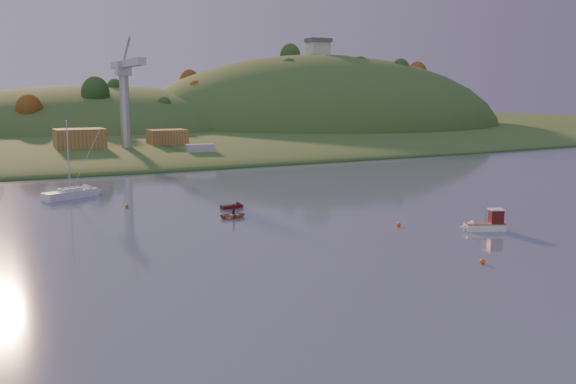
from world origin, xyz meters
name	(u,v)px	position (x,y,z in m)	size (l,w,h in m)	color
ground	(485,323)	(0.00, 0.00, 0.00)	(500.00, 500.00, 0.00)	#3D4E65
far_shore	(59,133)	(0.00, 230.00, 0.00)	(620.00, 220.00, 1.50)	#345321
shore_slope	(86,145)	(0.00, 165.00, 0.00)	(640.00, 150.00, 7.00)	#345321
hill_center	(94,135)	(10.00, 210.00, 0.00)	(140.00, 120.00, 36.00)	#345321
hill_right	(318,131)	(95.00, 195.00, 0.00)	(150.00, 130.00, 60.00)	#345321
hilltop_house	(318,46)	(95.00, 195.00, 33.40)	(9.00, 7.00, 6.45)	beige
hillside_trees	(76,141)	(0.00, 185.00, 0.00)	(280.00, 50.00, 32.00)	#204518
wharf	(137,153)	(5.00, 122.00, 1.20)	(42.00, 16.00, 2.40)	slate
shed_west	(80,139)	(-8.00, 123.00, 4.80)	(11.00, 8.00, 4.80)	olive
shed_east	(167,138)	(13.00, 124.00, 4.40)	(9.00, 7.00, 4.00)	olive
dock_crane	(125,85)	(2.00, 118.39, 17.17)	(3.20, 28.00, 20.30)	#B7B7BC
fishing_boat	(482,224)	(20.88, 22.70, 0.73)	(5.41, 3.60, 3.32)	white
sailboat_far	(70,193)	(-17.98, 67.05, 0.75)	(8.55, 5.94, 11.53)	silver
canoe	(234,215)	(-1.74, 42.28, 0.34)	(2.37, 3.32, 0.69)	#A17C59
paddler	(234,212)	(-1.74, 42.28, 0.74)	(0.54, 0.35, 1.48)	black
red_tender	(236,206)	(1.04, 48.56, 0.24)	(3.46, 1.43, 1.15)	#500B0D
work_vessel	(200,155)	(16.04, 108.00, 1.38)	(15.46, 6.78, 3.86)	#50586A
buoy_0	(482,261)	(10.73, 11.75, 0.25)	(0.50, 0.50, 0.50)	#F4600C
buoy_1	(399,224)	(13.70, 28.74, 0.25)	(0.50, 0.50, 0.50)	#F4600C
buoy_2	(127,206)	(-12.20, 55.51, 0.25)	(0.50, 0.50, 0.50)	#F4600C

